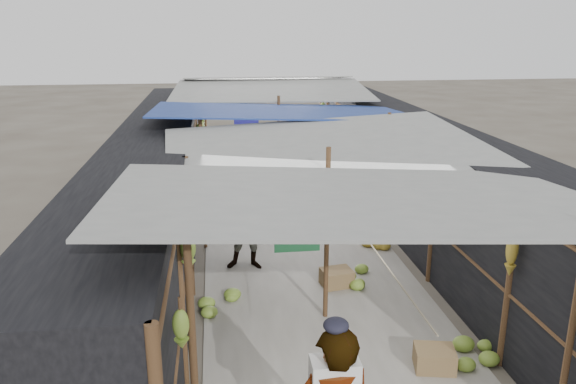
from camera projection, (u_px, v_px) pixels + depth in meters
name	position (u px, v px, depth m)	size (l,w,h in m)	color
aisle_slab	(293.00, 234.00, 11.74)	(3.60, 16.00, 0.02)	#9E998E
stall_left	(158.00, 186.00, 11.08)	(1.40, 15.00, 2.30)	black
stall_right	(420.00, 177.00, 11.75)	(1.40, 15.00, 2.30)	black
crate_near	(337.00, 278.00, 9.36)	(0.50, 0.40, 0.30)	olive
crate_mid	(434.00, 359.00, 7.08)	(0.49, 0.39, 0.30)	olive
crate_back	(237.00, 211.00, 12.74)	(0.48, 0.39, 0.30)	olive
black_basin	(342.00, 190.00, 14.65)	(0.56, 0.56, 0.17)	black
shopper_blue	(248.00, 225.00, 9.87)	(0.81, 0.63, 1.66)	#1D4094
vendor_seated	(329.00, 199.00, 12.49)	(0.65, 0.37, 1.01)	#46413C
market_canopy	(292.00, 118.00, 11.38)	(5.62, 15.20, 2.77)	brown
hanging_bananas	(298.00, 155.00, 11.37)	(3.95, 13.64, 0.76)	olive
floor_bananas	(309.00, 240.00, 11.01)	(3.98, 10.62, 0.35)	olive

